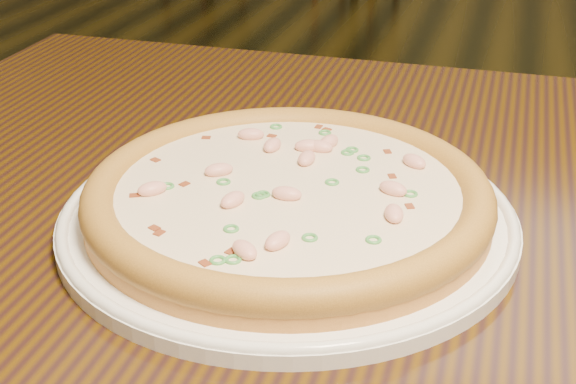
# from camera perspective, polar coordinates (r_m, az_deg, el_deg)

# --- Properties ---
(ground) EXTENTS (9.00, 9.00, 0.00)m
(ground) POSITION_cam_1_polar(r_m,az_deg,el_deg) (1.80, 15.54, -10.72)
(ground) COLOR black
(hero_table) EXTENTS (1.20, 0.80, 0.75)m
(hero_table) POSITION_cam_1_polar(r_m,az_deg,el_deg) (0.73, 10.26, -8.48)
(hero_table) COLOR black
(hero_table) RESTS_ON ground
(plate) EXTENTS (0.37, 0.37, 0.02)m
(plate) POSITION_cam_1_polar(r_m,az_deg,el_deg) (0.65, -0.00, -1.67)
(plate) COLOR white
(plate) RESTS_ON hero_table
(pizza) EXTENTS (0.33, 0.33, 0.03)m
(pizza) POSITION_cam_1_polar(r_m,az_deg,el_deg) (0.64, 0.00, -0.23)
(pizza) COLOR #BC883C
(pizza) RESTS_ON plate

